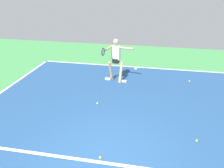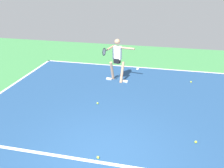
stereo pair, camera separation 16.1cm
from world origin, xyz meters
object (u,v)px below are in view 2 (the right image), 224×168
object	(u,v)px
tennis_ball_far_corner	(98,103)
tennis_ball_by_sideline	(191,82)
tennis_ball_near_player	(98,157)
tennis_ball_by_baseline	(196,142)
tennis_player	(117,57)

from	to	relation	value
tennis_ball_far_corner	tennis_ball_by_sideline	distance (m)	4.25
tennis_ball_far_corner	tennis_ball_by_sideline	size ratio (longest dim) A/B	1.00
tennis_ball_near_player	tennis_ball_by_baseline	size ratio (longest dim) A/B	1.00
tennis_ball_by_sideline	tennis_ball_far_corner	bearing A→B (deg)	39.33
tennis_ball_far_corner	tennis_player	bearing A→B (deg)	-95.99
tennis_ball_near_player	tennis_ball_by_baseline	world-z (taller)	same
tennis_ball_by_sideline	tennis_ball_by_baseline	size ratio (longest dim) A/B	1.00
tennis_ball_by_sideline	tennis_player	bearing A→B (deg)	9.62
tennis_ball_far_corner	tennis_ball_near_player	world-z (taller)	same
tennis_player	tennis_ball_near_player	distance (m)	4.99
tennis_ball_far_corner	tennis_ball_by_baseline	world-z (taller)	same
tennis_ball_near_player	tennis_ball_by_baseline	xyz separation A→B (m)	(-2.36, -1.16, 0.00)
tennis_ball_by_sideline	tennis_ball_near_player	bearing A→B (deg)	64.97
tennis_ball_by_baseline	tennis_ball_far_corner	bearing A→B (deg)	-25.93
tennis_ball_far_corner	tennis_ball_near_player	size ratio (longest dim) A/B	1.00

